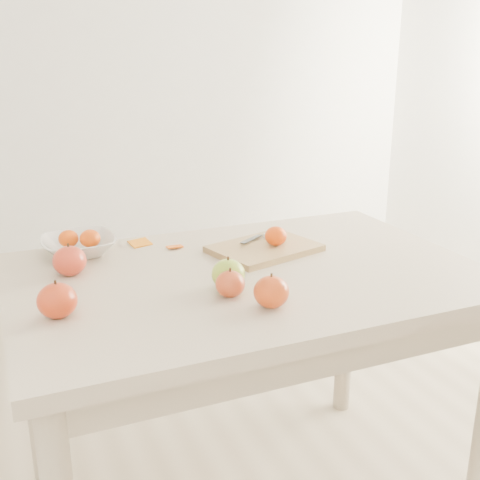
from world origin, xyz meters
name	(u,v)px	position (x,y,z in m)	size (l,w,h in m)	color
table	(247,306)	(0.00, 0.00, 0.65)	(1.20, 0.80, 0.75)	beige
cutting_board	(264,248)	(0.11, 0.12, 0.76)	(0.28, 0.21, 0.02)	tan
board_tangerine	(276,236)	(0.14, 0.11, 0.80)	(0.06, 0.06, 0.05)	#E84C08
fruit_bowl	(79,246)	(-0.38, 0.31, 0.78)	(0.20, 0.20, 0.05)	silver
bowl_tangerine_near	(68,239)	(-0.41, 0.32, 0.80)	(0.06, 0.06, 0.05)	#D35407
bowl_tangerine_far	(90,238)	(-0.35, 0.29, 0.80)	(0.06, 0.06, 0.05)	#DA4107
orange_peel_a	(140,244)	(-0.20, 0.32, 0.75)	(0.06, 0.04, 0.00)	orange
orange_peel_b	(175,248)	(-0.12, 0.25, 0.75)	(0.04, 0.04, 0.00)	#DE5B0F
paring_knife	(269,234)	(0.15, 0.19, 0.78)	(0.16, 0.09, 0.01)	white
apple_green	(228,274)	(-0.09, -0.09, 0.79)	(0.08, 0.08, 0.07)	#689E19
apple_red_a	(70,261)	(-0.43, 0.15, 0.79)	(0.08, 0.08, 0.08)	#990611
apple_red_e	(271,292)	(-0.04, -0.23, 0.79)	(0.08, 0.08, 0.07)	#910A07
apple_red_c	(230,284)	(-0.10, -0.14, 0.78)	(0.07, 0.07, 0.06)	maroon
apple_red_b	(57,301)	(-0.49, -0.10, 0.79)	(0.09, 0.09, 0.08)	maroon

